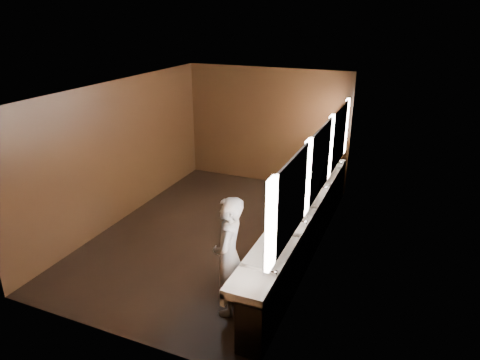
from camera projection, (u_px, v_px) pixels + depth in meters
name	position (u px, v px, depth m)	size (l,w,h in m)	color
floor	(213.00, 233.00, 8.27)	(6.00, 6.00, 0.00)	black
ceiling	(209.00, 87.00, 7.23)	(4.00, 6.00, 0.02)	#2D2D2B
wall_back	(266.00, 126.00, 10.32)	(4.00, 0.02, 2.80)	black
wall_front	(100.00, 242.00, 5.19)	(4.00, 0.02, 2.80)	black
wall_left	(121.00, 152.00, 8.48)	(0.02, 6.00, 2.80)	black
wall_right	(320.00, 181.00, 7.03)	(0.02, 6.00, 2.80)	black
sink_counter	(304.00, 228.00, 7.44)	(0.55, 5.40, 1.01)	black
mirror_band	(320.00, 161.00, 6.91)	(0.06, 5.03, 1.15)	white
person	(229.00, 256.00, 5.87)	(0.64, 0.42, 1.76)	#7E9ABC
trash_bin	(269.00, 272.00, 6.58)	(0.34, 0.34, 0.52)	black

